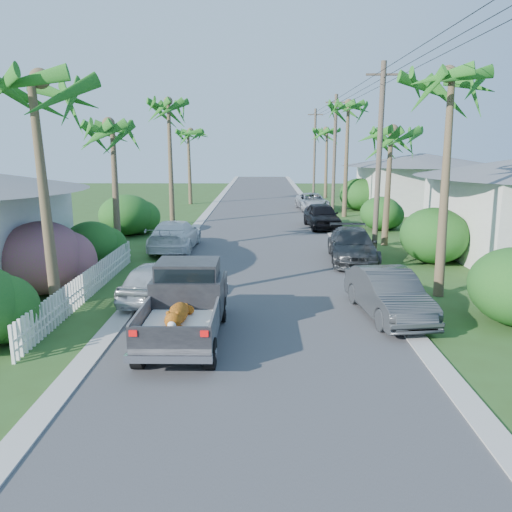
{
  "coord_description": "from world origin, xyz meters",
  "views": [
    {
      "loc": [
        0.05,
        -11.22,
        5.2
      ],
      "look_at": [
        -0.17,
        5.93,
        1.4
      ],
      "focal_mm": 35.0,
      "sensor_mm": 36.0,
      "label": 1
    }
  ],
  "objects_px": {
    "palm_r_b": "(391,131)",
    "utility_pole_d": "(315,152)",
    "palm_l_d": "(188,131)",
    "palm_r_a": "(454,76)",
    "palm_r_c": "(349,104)",
    "pickup_truck": "(187,300)",
    "parked_car_rm": "(352,246)",
    "palm_l_a": "(34,81)",
    "parked_car_rf": "(322,216)",
    "parked_car_lf": "(175,235)",
    "palm_l_c": "(168,102)",
    "palm_r_d": "(327,130)",
    "utility_pole_b": "(379,159)",
    "parked_car_rn": "(388,294)",
    "parked_car_rd": "(312,202)",
    "parked_car_ln": "(156,281)",
    "palm_l_b": "(111,124)",
    "utility_pole_c": "(334,154)"
  },
  "relations": [
    {
      "from": "palm_r_b",
      "to": "palm_r_d",
      "type": "xyz_separation_m",
      "value": [
        -0.1,
        25.0,
        0.79
      ]
    },
    {
      "from": "palm_r_b",
      "to": "palm_l_a",
      "type": "bearing_deg",
      "value": -136.85
    },
    {
      "from": "parked_car_rf",
      "to": "utility_pole_b",
      "type": "height_order",
      "value": "utility_pole_b"
    },
    {
      "from": "parked_car_rm",
      "to": "palm_l_d",
      "type": "relative_size",
      "value": 0.65
    },
    {
      "from": "palm_l_a",
      "to": "palm_r_c",
      "type": "distance_m",
      "value": 26.16
    },
    {
      "from": "parked_car_rf",
      "to": "utility_pole_d",
      "type": "xyz_separation_m",
      "value": [
        1.71,
        22.31,
        3.81
      ]
    },
    {
      "from": "parked_car_lf",
      "to": "palm_l_d",
      "type": "distance_m",
      "value": 21.24
    },
    {
      "from": "palm_r_b",
      "to": "palm_l_b",
      "type": "bearing_deg",
      "value": -167.38
    },
    {
      "from": "palm_r_a",
      "to": "parked_car_ln",
      "type": "bearing_deg",
      "value": -175.56
    },
    {
      "from": "palm_l_b",
      "to": "palm_r_c",
      "type": "height_order",
      "value": "palm_r_c"
    },
    {
      "from": "parked_car_rd",
      "to": "palm_r_c",
      "type": "bearing_deg",
      "value": -65.98
    },
    {
      "from": "parked_car_rn",
      "to": "palm_r_d",
      "type": "distance_m",
      "value": 36.99
    },
    {
      "from": "parked_car_rf",
      "to": "palm_l_d",
      "type": "bearing_deg",
      "value": 122.92
    },
    {
      "from": "parked_car_rf",
      "to": "parked_car_rd",
      "type": "height_order",
      "value": "parked_car_rf"
    },
    {
      "from": "parked_car_lf",
      "to": "palm_r_d",
      "type": "xyz_separation_m",
      "value": [
        10.89,
        26.35,
        5.98
      ]
    },
    {
      "from": "palm_l_d",
      "to": "palm_r_a",
      "type": "distance_m",
      "value": 30.8
    },
    {
      "from": "parked_car_rd",
      "to": "utility_pole_d",
      "type": "bearing_deg",
      "value": 79.43
    },
    {
      "from": "parked_car_rf",
      "to": "parked_car_ln",
      "type": "height_order",
      "value": "parked_car_rf"
    },
    {
      "from": "utility_pole_d",
      "to": "palm_l_c",
      "type": "bearing_deg",
      "value": -118.92
    },
    {
      "from": "parked_car_rn",
      "to": "utility_pole_b",
      "type": "height_order",
      "value": "utility_pole_b"
    },
    {
      "from": "parked_car_ln",
      "to": "palm_r_b",
      "type": "bearing_deg",
      "value": -128.65
    },
    {
      "from": "utility_pole_b",
      "to": "utility_pole_d",
      "type": "xyz_separation_m",
      "value": [
        0.0,
        30.0,
        0.0
      ]
    },
    {
      "from": "palm_l_c",
      "to": "palm_l_a",
      "type": "bearing_deg",
      "value": -90.6
    },
    {
      "from": "parked_car_ln",
      "to": "utility_pole_b",
      "type": "height_order",
      "value": "utility_pole_b"
    },
    {
      "from": "parked_car_rd",
      "to": "parked_car_ln",
      "type": "xyz_separation_m",
      "value": [
        -7.75,
        -24.57,
        -0.01
      ]
    },
    {
      "from": "palm_r_c",
      "to": "pickup_truck",
      "type": "bearing_deg",
      "value": -108.97
    },
    {
      "from": "palm_r_c",
      "to": "utility_pole_b",
      "type": "xyz_separation_m",
      "value": [
        -0.6,
        -13.0,
        -3.51
      ]
    },
    {
      "from": "parked_car_rf",
      "to": "palm_r_a",
      "type": "height_order",
      "value": "palm_r_a"
    },
    {
      "from": "pickup_truck",
      "to": "parked_car_rf",
      "type": "height_order",
      "value": "pickup_truck"
    },
    {
      "from": "palm_l_a",
      "to": "palm_r_d",
      "type": "bearing_deg",
      "value": 71.06
    },
    {
      "from": "pickup_truck",
      "to": "utility_pole_c",
      "type": "xyz_separation_m",
      "value": [
        7.64,
        25.97,
        3.59
      ]
    },
    {
      "from": "palm_r_a",
      "to": "palm_r_d",
      "type": "height_order",
      "value": "palm_r_a"
    },
    {
      "from": "palm_r_b",
      "to": "utility_pole_d",
      "type": "relative_size",
      "value": 0.8
    },
    {
      "from": "pickup_truck",
      "to": "parked_car_rm",
      "type": "xyz_separation_m",
      "value": [
        6.21,
        9.14,
        -0.28
      ]
    },
    {
      "from": "palm_r_c",
      "to": "utility_pole_d",
      "type": "height_order",
      "value": "palm_r_c"
    },
    {
      "from": "parked_car_ln",
      "to": "palm_l_b",
      "type": "relative_size",
      "value": 0.54
    },
    {
      "from": "palm_l_d",
      "to": "palm_r_c",
      "type": "distance_m",
      "value": 15.1
    },
    {
      "from": "parked_car_rn",
      "to": "palm_r_d",
      "type": "height_order",
      "value": "palm_r_d"
    },
    {
      "from": "palm_l_d",
      "to": "palm_r_d",
      "type": "height_order",
      "value": "palm_r_d"
    },
    {
      "from": "palm_r_a",
      "to": "parked_car_rd",
      "type": "bearing_deg",
      "value": 95.16
    },
    {
      "from": "palm_l_a",
      "to": "parked_car_rf",
      "type": "bearing_deg",
      "value": 60.31
    },
    {
      "from": "palm_l_b",
      "to": "palm_l_c",
      "type": "height_order",
      "value": "palm_l_c"
    },
    {
      "from": "palm_l_b",
      "to": "parked_car_rd",
      "type": "bearing_deg",
      "value": 58.4
    },
    {
      "from": "parked_car_rm",
      "to": "palm_l_d",
      "type": "height_order",
      "value": "palm_l_d"
    },
    {
      "from": "palm_l_a",
      "to": "utility_pole_b",
      "type": "bearing_deg",
      "value": 40.28
    },
    {
      "from": "palm_l_c",
      "to": "palm_r_b",
      "type": "bearing_deg",
      "value": -29.05
    },
    {
      "from": "parked_car_rf",
      "to": "parked_car_rd",
      "type": "relative_size",
      "value": 0.94
    },
    {
      "from": "palm_l_b",
      "to": "utility_pole_b",
      "type": "distance_m",
      "value": 12.54
    },
    {
      "from": "parked_car_ln",
      "to": "palm_r_b",
      "type": "xyz_separation_m",
      "value": [
        10.2,
        9.77,
        5.27
      ]
    },
    {
      "from": "palm_l_b",
      "to": "parked_car_ln",
      "type": "bearing_deg",
      "value": -64.7
    }
  ]
}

